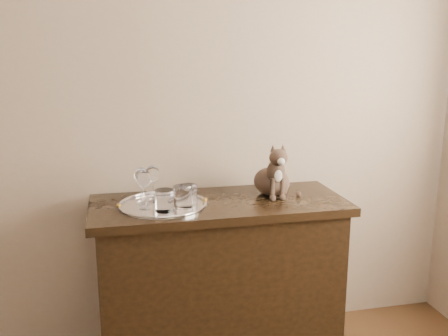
# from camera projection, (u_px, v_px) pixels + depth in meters

# --- Properties ---
(wall_back) EXTENTS (4.00, 0.10, 2.70)m
(wall_back) POSITION_uv_depth(u_px,v_px,m) (84.00, 91.00, 2.40)
(wall_back) COLOR tan
(wall_back) RESTS_ON ground
(sideboard) EXTENTS (1.20, 0.50, 0.85)m
(sideboard) POSITION_uv_depth(u_px,v_px,m) (219.00, 284.00, 2.45)
(sideboard) COLOR black
(sideboard) RESTS_ON ground
(tray) EXTENTS (0.40, 0.40, 0.01)m
(tray) POSITION_uv_depth(u_px,v_px,m) (163.00, 206.00, 2.26)
(tray) COLOR silver
(tray) RESTS_ON sideboard
(wine_glass_a) EXTENTS (0.06, 0.06, 0.17)m
(wine_glass_a) POSITION_uv_depth(u_px,v_px,m) (142.00, 185.00, 2.27)
(wine_glass_a) COLOR white
(wine_glass_a) RESTS_ON tray
(wine_glass_b) EXTENTS (0.06, 0.06, 0.17)m
(wine_glass_b) POSITION_uv_depth(u_px,v_px,m) (153.00, 183.00, 2.30)
(wine_glass_b) COLOR silver
(wine_glass_b) RESTS_ON tray
(wine_glass_c) EXTENTS (0.07, 0.07, 0.18)m
(wine_glass_c) POSITION_uv_depth(u_px,v_px,m) (144.00, 189.00, 2.20)
(wine_glass_c) COLOR white
(wine_glass_c) RESTS_ON tray
(tumbler_a) EXTENTS (0.09, 0.09, 0.10)m
(tumbler_a) POSITION_uv_depth(u_px,v_px,m) (183.00, 197.00, 2.22)
(tumbler_a) COLOR silver
(tumbler_a) RESTS_ON tray
(tumbler_b) EXTENTS (0.08, 0.08, 0.10)m
(tumbler_b) POSITION_uv_depth(u_px,v_px,m) (164.00, 200.00, 2.17)
(tumbler_b) COLOR silver
(tumbler_b) RESTS_ON tray
(tumbler_c) EXTENTS (0.08, 0.08, 0.09)m
(tumbler_c) POSITION_uv_depth(u_px,v_px,m) (188.00, 195.00, 2.26)
(tumbler_c) COLOR silver
(tumbler_c) RESTS_ON tray
(cat) EXTENTS (0.27, 0.25, 0.27)m
(cat) POSITION_uv_depth(u_px,v_px,m) (272.00, 168.00, 2.43)
(cat) COLOR #4D3C2E
(cat) RESTS_ON sideboard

